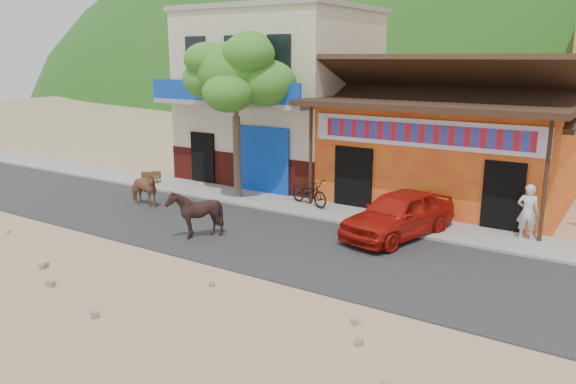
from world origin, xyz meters
The scene contains 13 objects.
ground centered at (0.00, 0.00, 0.00)m, with size 120.00×120.00×0.00m, color #9E825B.
road centered at (0.00, 2.50, 0.02)m, with size 60.00×5.00×0.04m, color #28282B.
sidewalk centered at (0.00, 6.00, 0.06)m, with size 60.00×2.00×0.12m, color gray.
dance_club centered at (2.00, 10.00, 1.80)m, with size 8.00×6.00×3.60m, color orange.
cafe_building centered at (-5.50, 10.00, 3.50)m, with size 7.00×6.00×7.00m, color beige.
tree centered at (-4.60, 5.80, 3.12)m, with size 3.00×3.00×6.00m, color #2D721E, non-canonical shape.
cow_tan centered at (-6.76, 3.13, 0.65)m, with size 0.65×1.44×1.21m, color #945C3B.
cow_dark centered at (-2.76, 1.45, 0.77)m, with size 1.18×1.33×1.46m, color black.
red_car centered at (2.17, 4.80, 0.73)m, with size 1.63×4.05×1.38m, color #AB140C.
scooter centered at (-1.74, 6.22, 0.60)m, with size 0.63×1.81×0.95m, color black.
pedestrian centered at (5.42, 6.39, 0.93)m, with size 0.59×0.39×1.61m, color silver.
cafe_chair_left centered at (-9.00, 5.83, 0.53)m, with size 0.38×0.38×0.82m, color #52381B, non-canonical shape.
cafe_chair_right centered at (-9.00, 5.30, 0.59)m, with size 0.44×0.44×0.93m, color #472717, non-canonical shape.
Camera 1 is at (8.13, -10.22, 5.23)m, focal length 35.00 mm.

